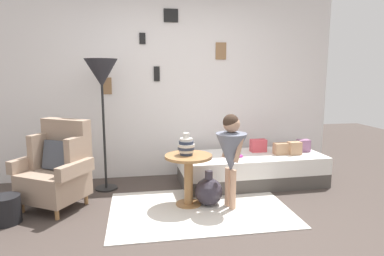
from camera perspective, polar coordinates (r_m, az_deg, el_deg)
name	(u,v)px	position (r m, az deg, el deg)	size (l,w,h in m)	color
ground_plane	(193,236)	(3.23, 0.26, -17.96)	(12.00, 12.00, 0.00)	#423833
gallery_wall	(170,86)	(4.80, -3.82, 7.21)	(4.80, 0.12, 2.60)	silver
rug	(200,209)	(3.77, 1.33, -13.69)	(1.94, 1.28, 0.01)	silver
armchair	(58,168)	(4.02, -21.96, -6.38)	(0.90, 0.84, 0.97)	#9E7042
daybed	(251,169)	(4.62, 10.06, -6.88)	(1.92, 0.86, 0.40)	#4C4742
pillow_head	(303,146)	(4.90, 18.48, -2.87)	(0.16, 0.12, 0.17)	gray
pillow_mid	(294,148)	(4.69, 17.08, -3.30)	(0.17, 0.12, 0.17)	tan
pillow_back	(281,149)	(4.65, 14.95, -3.43)	(0.19, 0.12, 0.15)	tan
pillow_extra	(258,146)	(4.73, 11.25, -2.96)	(0.21, 0.12, 0.17)	#D64C56
side_table	(189,170)	(3.76, -0.60, -7.22)	(0.53, 0.53, 0.58)	#9E7042
vase_striped	(186,146)	(3.70, -0.99, -3.10)	(0.19, 0.19, 0.25)	#2D384C
floor_lamp	(102,78)	(4.28, -15.18, 8.32)	(0.40, 0.40, 1.65)	black
person_child	(231,149)	(3.64, 6.69, -3.66)	(0.34, 0.34, 1.05)	tan
book_on_daybed	(233,156)	(4.41, 6.95, -4.69)	(0.22, 0.16, 0.03)	#B83797
demijohn_near	(209,191)	(3.84, 2.87, -10.74)	(0.32, 0.32, 0.40)	#332D38
magazine_basket	(6,210)	(3.89, -29.18, -12.08)	(0.28, 0.28, 0.28)	black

